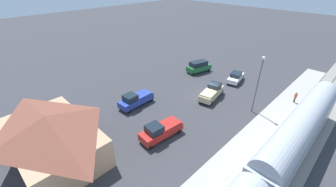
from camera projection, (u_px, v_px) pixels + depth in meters
ground_plane at (207, 96)px, 34.75m from camera, size 200.00×200.00×0.00m
railway_track at (301, 136)px, 26.13m from camera, size 4.80×70.00×0.30m
platform at (269, 121)px, 28.55m from camera, size 3.20×46.00×0.30m
station_building at (51, 136)px, 22.29m from camera, size 12.68×8.11×5.14m
pedestrian_on_platform at (296, 96)px, 31.99m from camera, size 0.36×0.36×1.71m
suv_green at (199, 66)px, 42.44m from camera, size 3.06×5.22×2.22m
pickup_tan at (212, 92)px, 33.70m from camera, size 2.94×5.67×2.14m
sedan_white at (236, 77)px, 38.80m from camera, size 2.77×4.79×1.74m
pickup_red at (161, 130)px, 25.58m from camera, size 2.41×5.55×2.14m
pickup_blue at (136, 99)px, 31.76m from camera, size 2.15×5.47×2.14m
light_pole_near_platform at (259, 79)px, 28.35m from camera, size 0.44×0.44×8.26m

